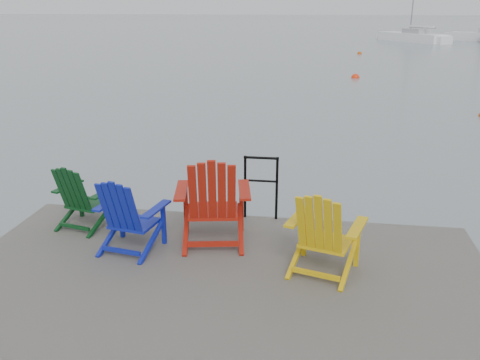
# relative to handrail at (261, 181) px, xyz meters

# --- Properties ---
(ground) EXTENTS (400.00, 400.00, 0.00)m
(ground) POSITION_rel_handrail_xyz_m (-0.25, -2.45, -1.04)
(ground) COLOR slate
(ground) RESTS_ON ground
(dock) EXTENTS (6.00, 5.00, 1.40)m
(dock) POSITION_rel_handrail_xyz_m (-0.25, -2.45, -0.69)
(dock) COLOR #312E2B
(dock) RESTS_ON ground
(handrail) EXTENTS (0.48, 0.04, 0.90)m
(handrail) POSITION_rel_handrail_xyz_m (0.00, 0.00, 0.00)
(handrail) COLOR black
(handrail) RESTS_ON dock
(chair_green) EXTENTS (0.82, 0.78, 0.89)m
(chair_green) POSITION_rel_handrail_xyz_m (-2.31, -0.67, -0.09)
(chair_green) COLOR #093614
(chair_green) RESTS_ON dock
(chair_blue) EXTENTS (0.85, 0.80, 0.95)m
(chair_blue) POSITION_rel_handrail_xyz_m (-1.46, -1.24, -0.06)
(chair_blue) COLOR #0E1B99
(chair_blue) RESTS_ON dock
(chair_red) EXTENTS (1.03, 0.97, 1.16)m
(chair_red) POSITION_rel_handrail_xyz_m (-0.49, -0.89, 0.04)
(chair_red) COLOR #9E180B
(chair_red) RESTS_ON dock
(chair_yellow) EXTENTS (0.93, 0.89, 1.00)m
(chair_yellow) POSITION_rel_handrail_xyz_m (0.85, -1.45, -0.04)
(chair_yellow) COLOR gold
(chair_yellow) RESTS_ON dock
(sailboat_near) EXTENTS (5.91, 7.67, 10.85)m
(sailboat_near) POSITION_rel_handrail_xyz_m (9.68, 46.53, -0.69)
(sailboat_near) COLOR white
(sailboat_near) RESTS_ON ground
(buoy_b) EXTENTS (0.40, 0.40, 0.40)m
(buoy_b) POSITION_rel_handrail_xyz_m (2.53, 18.96, -1.04)
(buoy_b) COLOR #F4310E
(buoy_b) RESTS_ON ground
(buoy_d) EXTENTS (0.34, 0.34, 0.34)m
(buoy_d) POSITION_rel_handrail_xyz_m (3.66, 32.20, -1.04)
(buoy_d) COLOR #BF470B
(buoy_d) RESTS_ON ground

